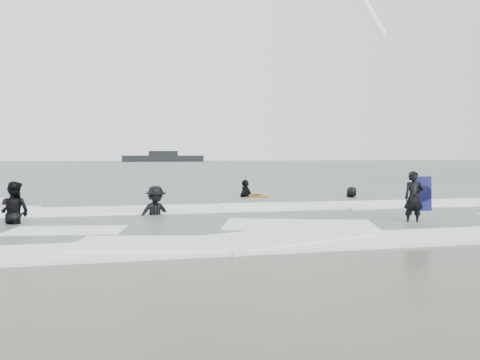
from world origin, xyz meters
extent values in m
plane|color=brown|center=(0.00, 0.00, 0.00)|extent=(320.00, 320.00, 0.00)
plane|color=#47544C|center=(0.00, 80.00, 0.06)|extent=(320.00, 320.00, 0.00)
imported|color=black|center=(4.18, 1.49, 0.00)|extent=(0.61, 0.46, 1.50)
imported|color=black|center=(-6.61, 3.59, 0.00)|extent=(1.05, 0.96, 1.76)
imported|color=black|center=(-2.77, 4.63, 0.00)|extent=(1.32, 0.99, 1.82)
imported|color=black|center=(1.41, 10.43, 0.00)|extent=(1.11, 1.20, 1.97)
imported|color=black|center=(5.95, 9.10, 0.00)|extent=(0.97, 0.85, 1.68)
cube|color=white|center=(0.00, -0.60, 0.03)|extent=(30.03, 2.32, 0.07)
cube|color=white|center=(0.00, 6.00, 0.04)|extent=(30.00, 2.60, 0.09)
cube|color=black|center=(3.35, 131.49, 1.00)|extent=(23.90, 4.27, 1.88)
cube|color=black|center=(3.35, 131.49, 2.62)|extent=(8.53, 2.56, 1.37)
camera|label=1|loc=(-3.21, -10.12, 1.91)|focal=35.00mm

